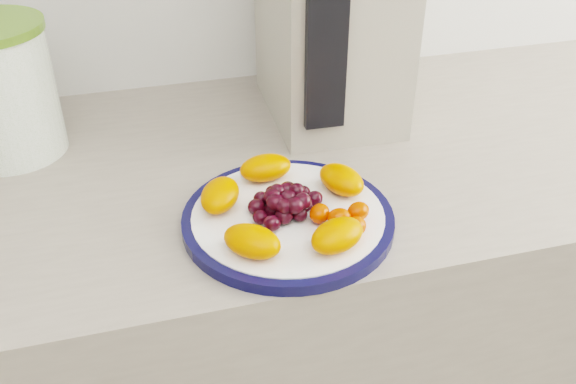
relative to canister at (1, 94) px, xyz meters
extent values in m
cube|color=gray|center=(0.26, -0.12, -0.54)|extent=(3.50, 0.60, 0.90)
cube|color=#7B624B|center=(0.26, -0.12, -0.57)|extent=(3.48, 0.58, 0.84)
cylinder|color=#0A0D36|center=(0.35, -0.29, -0.09)|extent=(0.27, 0.27, 0.01)
cylinder|color=white|center=(0.35, -0.29, -0.08)|extent=(0.24, 0.24, 0.02)
cylinder|color=#456F26|center=(0.00, 0.00, 0.00)|extent=(0.21, 0.21, 0.19)
cube|color=#A39C8B|center=(0.50, 0.01, 0.07)|extent=(0.20, 0.27, 0.33)
cube|color=black|center=(0.45, -0.13, 0.08)|extent=(0.06, 0.02, 0.25)
ellipsoid|color=#DE5400|center=(0.43, -0.26, -0.06)|extent=(0.07, 0.08, 0.03)
ellipsoid|color=#DE5400|center=(0.34, -0.20, -0.06)|extent=(0.08, 0.05, 0.03)
ellipsoid|color=#DE5400|center=(0.27, -0.25, -0.06)|extent=(0.07, 0.08, 0.03)
ellipsoid|color=#DE5400|center=(0.29, -0.36, -0.06)|extent=(0.08, 0.08, 0.03)
ellipsoid|color=#DE5400|center=(0.39, -0.37, -0.06)|extent=(0.08, 0.07, 0.03)
ellipsoid|color=black|center=(0.35, -0.29, -0.07)|extent=(0.02, 0.02, 0.02)
ellipsoid|color=black|center=(0.37, -0.29, -0.07)|extent=(0.02, 0.02, 0.02)
ellipsoid|color=black|center=(0.36, -0.27, -0.07)|extent=(0.02, 0.02, 0.02)
ellipsoid|color=black|center=(0.34, -0.27, -0.07)|extent=(0.02, 0.02, 0.02)
ellipsoid|color=black|center=(0.33, -0.29, -0.07)|extent=(0.02, 0.02, 0.02)
ellipsoid|color=black|center=(0.34, -0.31, -0.07)|extent=(0.02, 0.02, 0.02)
ellipsoid|color=black|center=(0.36, -0.31, -0.07)|extent=(0.02, 0.02, 0.02)
ellipsoid|color=black|center=(0.39, -0.28, -0.07)|extent=(0.02, 0.02, 0.02)
ellipsoid|color=black|center=(0.38, -0.26, -0.07)|extent=(0.02, 0.02, 0.02)
ellipsoid|color=black|center=(0.36, -0.25, -0.07)|extent=(0.02, 0.02, 0.02)
ellipsoid|color=black|center=(0.34, -0.25, -0.07)|extent=(0.02, 0.02, 0.02)
ellipsoid|color=black|center=(0.32, -0.26, -0.07)|extent=(0.02, 0.02, 0.02)
ellipsoid|color=black|center=(0.31, -0.28, -0.07)|extent=(0.02, 0.02, 0.02)
ellipsoid|color=black|center=(0.31, -0.30, -0.07)|extent=(0.02, 0.02, 0.02)
ellipsoid|color=black|center=(0.32, -0.32, -0.07)|extent=(0.02, 0.02, 0.02)
ellipsoid|color=black|center=(0.35, -0.29, -0.05)|extent=(0.02, 0.02, 0.02)
ellipsoid|color=black|center=(0.37, -0.28, -0.05)|extent=(0.02, 0.02, 0.02)
ellipsoid|color=black|center=(0.35, -0.27, -0.05)|extent=(0.02, 0.02, 0.02)
ellipsoid|color=black|center=(0.34, -0.28, -0.05)|extent=(0.02, 0.02, 0.02)
ellipsoid|color=black|center=(0.33, -0.29, -0.05)|extent=(0.02, 0.02, 0.02)
ellipsoid|color=black|center=(0.33, -0.30, -0.05)|extent=(0.02, 0.02, 0.02)
ellipsoid|color=black|center=(0.34, -0.31, -0.05)|extent=(0.02, 0.02, 0.02)
ellipsoid|color=black|center=(0.35, -0.31, -0.05)|extent=(0.02, 0.02, 0.02)
ellipsoid|color=black|center=(0.37, -0.30, -0.05)|extent=(0.02, 0.02, 0.02)
ellipsoid|color=red|center=(0.40, -0.33, -0.06)|extent=(0.03, 0.03, 0.02)
ellipsoid|color=red|center=(0.43, -0.33, -0.06)|extent=(0.04, 0.04, 0.02)
ellipsoid|color=red|center=(0.42, -0.35, -0.06)|extent=(0.04, 0.04, 0.02)
ellipsoid|color=red|center=(0.38, -0.32, -0.06)|extent=(0.04, 0.04, 0.02)
camera|label=1|loc=(0.18, -0.93, 0.40)|focal=40.00mm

